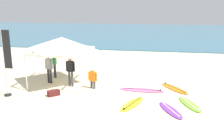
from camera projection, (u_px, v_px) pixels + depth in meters
ground_plane at (103, 94)px, 12.94m from camera, size 80.00×80.00×0.00m
sea at (140, 32)px, 42.17m from camera, size 80.00×36.00×0.10m
canopy_tent at (62, 43)px, 13.98m from camera, size 3.13×3.13×2.75m
surfboard_lime at (190, 104)px, 11.46m from camera, size 1.14×1.99×0.19m
surfboard_pink at (142, 90)px, 13.39m from camera, size 2.45×0.77×0.19m
surfboard_purple at (170, 110)px, 10.84m from camera, size 1.26×1.95×0.19m
surfboard_yellow at (132, 104)px, 11.49m from camera, size 1.27×2.09×0.19m
surfboard_orange at (175, 88)px, 13.64m from camera, size 1.67×2.05×0.19m
person_black at (70, 70)px, 13.87m from camera, size 0.55×0.26×1.71m
person_green at (54, 62)px, 15.63m from camera, size 0.37×0.48×1.71m
person_grey at (49, 67)px, 14.48m from camera, size 0.54×0.30×1.71m
person_orange at (93, 77)px, 13.59m from camera, size 0.53×0.31×1.20m
banner_flag at (7, 66)px, 12.24m from camera, size 0.60×0.36×3.40m
gear_bag_near_tent at (54, 93)px, 12.63m from camera, size 0.66×0.64×0.28m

